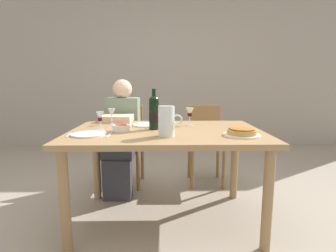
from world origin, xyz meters
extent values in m
plane|color=gray|center=(0.00, 0.00, 0.00)|extent=(8.00, 8.00, 0.00)
cube|color=#A3998E|center=(0.00, 2.64, 1.40)|extent=(8.00, 0.10, 2.80)
cube|color=#9E7A51|center=(0.00, 0.00, 0.74)|extent=(1.50, 1.00, 0.04)
cylinder|color=#9E7A51|center=(-0.67, -0.42, 0.36)|extent=(0.07, 0.07, 0.72)
cylinder|color=#9E7A51|center=(0.67, -0.42, 0.36)|extent=(0.07, 0.07, 0.72)
cylinder|color=#9E7A51|center=(-0.67, 0.42, 0.36)|extent=(0.07, 0.07, 0.72)
cylinder|color=#9E7A51|center=(0.67, 0.42, 0.36)|extent=(0.07, 0.07, 0.72)
cylinder|color=black|center=(-0.10, 0.04, 0.87)|extent=(0.08, 0.08, 0.21)
sphere|color=black|center=(-0.10, 0.04, 0.99)|extent=(0.08, 0.08, 0.08)
cylinder|color=black|center=(-0.10, 0.04, 1.04)|extent=(0.03, 0.03, 0.08)
cylinder|color=black|center=(-0.10, 0.04, 0.86)|extent=(0.08, 0.08, 0.08)
cylinder|color=silver|center=(0.00, -0.24, 0.87)|extent=(0.11, 0.11, 0.21)
cylinder|color=silver|center=(0.00, -0.24, 0.83)|extent=(0.10, 0.10, 0.13)
torus|color=silver|center=(0.08, -0.24, 0.88)|extent=(0.07, 0.01, 0.07)
cylinder|color=white|center=(0.53, -0.22, 0.77)|extent=(0.26, 0.26, 0.01)
cylinder|color=#C18E47|center=(0.53, -0.22, 0.79)|extent=(0.21, 0.21, 0.03)
ellipsoid|color=#9E6028|center=(0.53, -0.22, 0.81)|extent=(0.18, 0.18, 0.02)
cylinder|color=silver|center=(-0.35, -0.06, 0.79)|extent=(0.13, 0.13, 0.05)
ellipsoid|color=#B2382D|center=(-0.35, -0.06, 0.80)|extent=(0.11, 0.11, 0.04)
cylinder|color=silver|center=(-0.52, 0.01, 0.76)|extent=(0.06, 0.06, 0.00)
cylinder|color=silver|center=(-0.52, 0.01, 0.80)|extent=(0.01, 0.01, 0.07)
cone|color=silver|center=(-0.52, 0.01, 0.87)|extent=(0.06, 0.06, 0.08)
cylinder|color=#470A14|center=(-0.52, 0.01, 0.85)|extent=(0.03, 0.03, 0.03)
cylinder|color=silver|center=(-0.48, 0.30, 0.76)|extent=(0.06, 0.06, 0.00)
cylinder|color=silver|center=(-0.48, 0.30, 0.80)|extent=(0.01, 0.01, 0.06)
cone|color=silver|center=(-0.48, 0.30, 0.87)|extent=(0.06, 0.06, 0.07)
cylinder|color=silver|center=(0.21, 0.22, 0.76)|extent=(0.06, 0.06, 0.00)
cylinder|color=silver|center=(0.21, 0.22, 0.80)|extent=(0.01, 0.01, 0.07)
cone|color=silver|center=(0.21, 0.22, 0.88)|extent=(0.07, 0.07, 0.08)
cylinder|color=#470A14|center=(0.21, 0.22, 0.86)|extent=(0.04, 0.04, 0.03)
cylinder|color=silver|center=(-0.56, -0.19, 0.77)|extent=(0.25, 0.25, 0.01)
cylinder|color=white|center=(-0.16, 0.22, 0.77)|extent=(0.25, 0.25, 0.01)
cube|color=silver|center=(-0.70, -0.19, 0.76)|extent=(0.04, 0.16, 0.00)
cube|color=silver|center=(-0.41, -0.19, 0.76)|extent=(0.02, 0.18, 0.00)
cube|color=silver|center=(-0.01, 0.22, 0.76)|extent=(0.03, 0.18, 0.00)
cube|color=silver|center=(-0.31, 0.22, 0.76)|extent=(0.03, 0.16, 0.00)
cube|color=olive|center=(-0.45, 0.78, 0.46)|extent=(0.42, 0.42, 0.02)
cube|color=olive|center=(-0.44, 0.97, 0.67)|extent=(0.36, 0.05, 0.40)
cylinder|color=olive|center=(-0.63, 0.62, 0.23)|extent=(0.04, 0.04, 0.45)
cylinder|color=olive|center=(-0.29, 0.60, 0.23)|extent=(0.04, 0.04, 0.45)
cylinder|color=olive|center=(-0.61, 0.96, 0.23)|extent=(0.04, 0.04, 0.45)
cylinder|color=olive|center=(-0.27, 0.94, 0.23)|extent=(0.04, 0.04, 0.45)
cube|color=gray|center=(-0.45, 0.74, 0.72)|extent=(0.35, 0.22, 0.50)
sphere|color=beige|center=(-0.45, 0.74, 1.06)|extent=(0.20, 0.20, 0.20)
cube|color=#33333D|center=(-0.46, 0.55, 0.47)|extent=(0.33, 0.40, 0.14)
cube|color=#33333D|center=(-0.47, 0.40, 0.20)|extent=(0.28, 0.14, 0.40)
cube|color=beige|center=(-0.47, 0.46, 0.79)|extent=(0.30, 0.26, 0.06)
cube|color=olive|center=(0.45, 0.80, 0.46)|extent=(0.41, 0.41, 0.02)
cube|color=olive|center=(0.45, 0.99, 0.67)|extent=(0.36, 0.03, 0.40)
cylinder|color=olive|center=(0.28, 0.64, 0.23)|extent=(0.04, 0.04, 0.45)
cylinder|color=olive|center=(0.62, 0.63, 0.23)|extent=(0.04, 0.04, 0.45)
cylinder|color=olive|center=(0.28, 0.98, 0.23)|extent=(0.04, 0.04, 0.45)
cylinder|color=olive|center=(0.62, 0.97, 0.23)|extent=(0.04, 0.04, 0.45)
camera|label=1|loc=(-0.02, -2.07, 1.14)|focal=28.50mm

